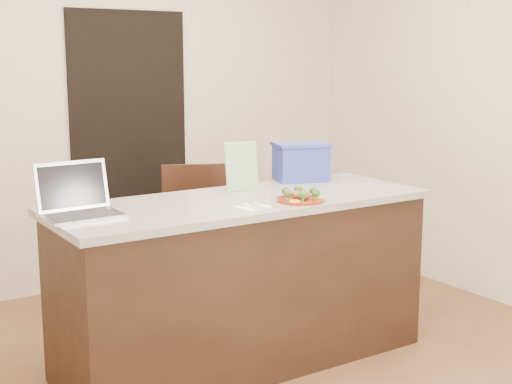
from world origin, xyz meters
TOP-DOWN VIEW (x-y plane):
  - ground at (0.00, 0.00)m, footprint 4.00×4.00m
  - room_shell at (0.00, 0.00)m, footprint 4.00×4.00m
  - doorway at (0.10, 1.98)m, footprint 0.90×0.02m
  - island at (0.00, 0.25)m, footprint 2.06×0.76m
  - plate at (0.21, 0.02)m, footprint 0.25×0.25m
  - meatballs at (0.21, 0.01)m, footprint 0.10×0.10m
  - broccoli at (0.21, 0.02)m, footprint 0.22×0.19m
  - pepper_rings at (0.21, 0.02)m, footprint 0.23×0.22m
  - napkin at (-0.09, 0.02)m, footprint 0.17×0.17m
  - fork at (-0.11, 0.03)m, footprint 0.05×0.15m
  - knife at (-0.06, 0.01)m, footprint 0.03×0.18m
  - yogurt_bottle at (0.16, 0.08)m, footprint 0.03×0.03m
  - laptop at (-0.88, 0.32)m, footprint 0.37×0.29m
  - leaflet at (0.12, 0.45)m, footprint 0.20×0.07m
  - blue_box at (0.60, 0.54)m, footprint 0.38×0.32m
  - chair at (0.19, 1.03)m, footprint 0.57×0.58m

SIDE VIEW (x-z plane):
  - ground at x=0.00m, z-range 0.00..0.00m
  - island at x=0.00m, z-range 0.00..0.92m
  - chair at x=0.19m, z-range 0.07..1.05m
  - napkin at x=-0.09m, z-range 0.92..0.93m
  - fork at x=-0.11m, z-range 0.93..0.93m
  - plate at x=0.21m, z-range 0.92..0.94m
  - knife at x=-0.06m, z-range 0.93..0.93m
  - pepper_rings at x=0.21m, z-range 0.93..0.94m
  - yogurt_bottle at x=0.16m, z-range 0.91..0.98m
  - meatballs at x=0.21m, z-range 0.93..0.97m
  - broccoli at x=0.21m, z-range 0.95..0.99m
  - laptop at x=-0.88m, z-range 0.86..1.11m
  - doorway at x=0.10m, z-range 0.00..2.00m
  - blue_box at x=0.60m, z-range 0.92..1.15m
  - leaflet at x=0.12m, z-range 0.92..1.20m
  - room_shell at x=0.00m, z-range -0.38..3.62m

